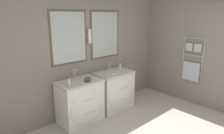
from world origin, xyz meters
name	(u,v)px	position (x,y,z in m)	size (l,w,h in m)	color
wall_back	(87,53)	(0.00, 2.16, 1.31)	(5.79, 0.15, 2.60)	gray
wall_right	(188,50)	(2.12, 0.96, 1.30)	(0.13, 4.20, 2.60)	gray
vanity_left	(81,101)	(-0.44, 1.80, 0.44)	(0.87, 0.63, 0.87)	white
vanity_right	(115,90)	(0.48, 1.80, 0.44)	(0.87, 0.63, 0.87)	white
faucet_left	(75,74)	(-0.44, 1.97, 0.97)	(0.17, 0.13, 0.22)	silver
faucet_right	(110,66)	(0.48, 1.97, 0.97)	(0.17, 0.13, 0.22)	silver
toiletry_bottle	(69,82)	(-0.72, 1.74, 0.94)	(0.06, 0.06, 0.15)	silver
amenity_bowl	(88,79)	(-0.33, 1.70, 0.91)	(0.14, 0.14, 0.09)	#4C4742
flower_vase	(120,65)	(0.77, 1.92, 0.98)	(0.05, 0.05, 0.28)	silver
soap_dish	(113,74)	(0.32, 1.67, 0.88)	(0.09, 0.06, 0.04)	white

